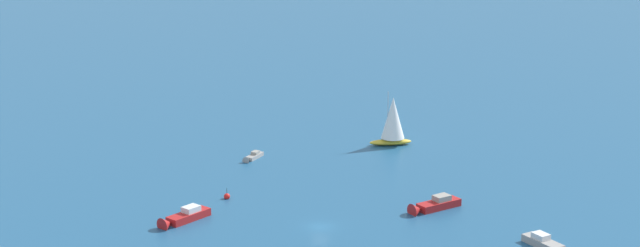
# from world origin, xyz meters

# --- Properties ---
(ground_plane) EXTENTS (2000.00, 2000.00, 0.00)m
(ground_plane) POSITION_xyz_m (0.00, 0.00, 0.00)
(ground_plane) COLOR #1E517A
(motorboat_far_port) EXTENTS (5.99, 3.47, 1.69)m
(motorboat_far_port) POSITION_xyz_m (-35.69, -16.60, 0.46)
(motorboat_far_port) COLOR #9E9993
(motorboat_far_port) RESTS_ON ground_plane
(motorboat_inshore) EXTENTS (9.36, 7.59, 2.81)m
(motorboat_inshore) POSITION_xyz_m (-0.12, -22.52, 0.76)
(motorboat_inshore) COLOR #B21E1E
(motorboat_inshore) RESTS_ON ground_plane
(sailboat_offshore) EXTENTS (5.81, 9.04, 11.23)m
(sailboat_offshore) POSITION_xyz_m (-48.26, 10.30, 5.12)
(sailboat_offshore) COLOR gold
(sailboat_offshore) RESTS_ON ground_plane
(motorboat_trailing) EXTENTS (8.49, 7.21, 2.59)m
(motorboat_trailing) POSITION_xyz_m (6.36, 35.39, 0.70)
(motorboat_trailing) COLOR #9E9993
(motorboat_trailing) RESTS_ON ground_plane
(motorboat_mid_cluster) EXTENTS (8.15, 9.19, 2.84)m
(motorboat_mid_cluster) POSITION_xyz_m (-9.77, 18.06, 0.77)
(motorboat_mid_cluster) COLOR #B21E1E
(motorboat_mid_cluster) RESTS_ON ground_plane
(marker_buoy) EXTENTS (1.10, 1.10, 2.10)m
(marker_buoy) POSITION_xyz_m (-12.22, -17.41, 0.39)
(marker_buoy) COLOR red
(marker_buoy) RESTS_ON ground_plane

